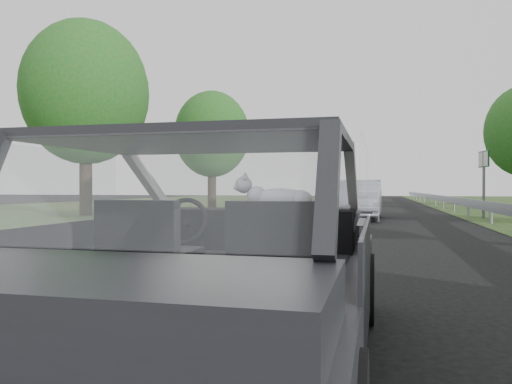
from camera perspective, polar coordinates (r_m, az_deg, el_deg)
The scene contains 11 objects.
ground at distance 3.40m, azimuth -3.73°, elevation -19.51°, with size 140.00×140.00×0.00m, color black.
subject_car at distance 3.22m, azimuth -3.73°, elevation -7.31°, with size 1.80×4.00×1.45m, color black.
dashboard at distance 3.81m, azimuth -0.89°, elevation -4.21°, with size 1.58×0.45×0.30m, color black.
driver_seat at distance 3.09m, azimuth -12.50°, elevation -4.77°, with size 0.50×0.72×0.42m, color black.
passenger_seat at distance 2.83m, azimuth 2.26°, elevation -5.24°, with size 0.50×0.72×0.42m, color black.
steering_wheel at distance 3.65m, azimuth -8.17°, elevation -3.32°, with size 0.36×0.36×0.04m, color black.
cat at distance 3.68m, azimuth 2.83°, elevation -0.64°, with size 0.61×0.19×0.27m, color #8E8F9D.
other_car at distance 18.77m, azimuth 11.69°, elevation -0.85°, with size 1.74×4.42×1.45m, color #A1A6B5.
highway_sign at distance 20.41m, azimuth 24.59°, elevation 0.74°, with size 0.10×1.01×2.54m, color #0B421B.
tree_5 at distance 22.20m, azimuth -18.89°, elevation 7.71°, with size 5.23×5.23×7.92m, color #175E19, non-canonical shape.
tree_6 at distance 28.85m, azimuth -5.06°, elevation 4.67°, with size 4.31×4.31×6.53m, color #175E19, non-canonical shape.
Camera 1 is at (0.96, -3.04, 1.16)m, focal length 35.00 mm.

